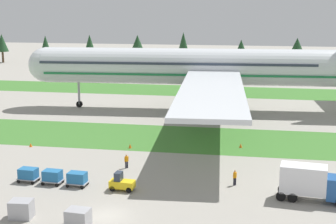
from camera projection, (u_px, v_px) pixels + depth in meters
name	position (u px, v px, depth m)	size (l,w,h in m)	color
ground_plane	(107.00, 216.00, 46.39)	(400.00, 400.00, 0.00)	gray
grass_strip_near	(162.00, 138.00, 73.55)	(320.00, 14.73, 0.01)	#3D752D
grass_strip_far	(195.00, 91.00, 113.48)	(320.00, 14.73, 0.01)	#3D752D
airliner	(207.00, 67.00, 91.19)	(67.32, 82.72, 22.58)	silver
baggage_tug	(122.00, 183.00, 52.63)	(2.68, 1.47, 1.97)	yellow
cargo_dolly_lead	(77.00, 178.00, 53.76)	(2.30, 1.65, 1.55)	#A3A3A8
cargo_dolly_second	(52.00, 176.00, 54.43)	(2.30, 1.65, 1.55)	#A3A3A8
cargo_dolly_third	(28.00, 174.00, 55.10)	(2.30, 1.65, 1.55)	#A3A3A8
catering_truck	(313.00, 182.00, 49.59)	(7.19, 3.17, 3.58)	#1E4C8E
ground_crew_marshaller	(235.00, 177.00, 54.03)	(0.39, 0.46, 1.74)	black
ground_crew_loader	(127.00, 161.00, 59.70)	(0.42, 0.43, 1.74)	black
uld_container_1	(21.00, 209.00, 45.81)	(2.00, 1.60, 1.68)	#A3A3A8
uld_container_2	(78.00, 218.00, 44.09)	(2.00, 1.60, 1.56)	#A3A3A8
taxiway_marker_0	(241.00, 145.00, 68.43)	(0.44, 0.44, 0.59)	orange
taxiway_marker_1	(31.00, 145.00, 68.82)	(0.44, 0.44, 0.52)	orange
taxiway_marker_2	(130.00, 146.00, 68.19)	(0.44, 0.44, 0.59)	orange
distant_tree_line	(262.00, 48.00, 150.13)	(176.13, 10.86, 11.03)	#4C3823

